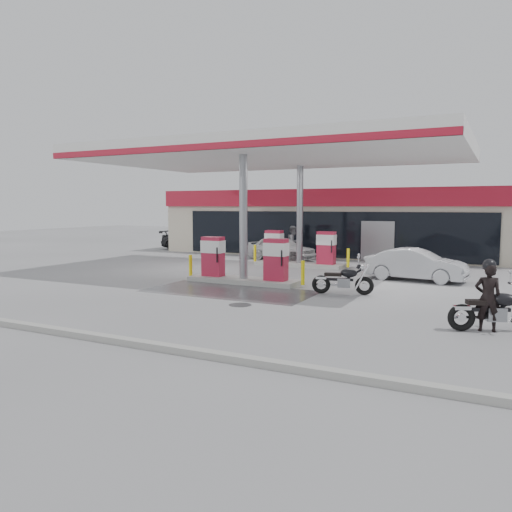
# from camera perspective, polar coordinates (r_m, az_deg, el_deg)

# --- Properties ---
(ground) EXTENTS (90.00, 90.00, 0.00)m
(ground) POSITION_cam_1_polar(r_m,az_deg,el_deg) (18.03, -4.41, -3.92)
(ground) COLOR gray
(ground) RESTS_ON ground
(wet_patch) EXTENTS (6.00, 3.00, 0.00)m
(wet_patch) POSITION_cam_1_polar(r_m,az_deg,el_deg) (17.78, -3.03, -4.04)
(wet_patch) COLOR #4C4C4F
(wet_patch) RESTS_ON ground
(drain_cover) EXTENTS (0.70, 0.70, 0.01)m
(drain_cover) POSITION_cam_1_polar(r_m,az_deg,el_deg) (15.35, -1.82, -5.60)
(drain_cover) COLOR #38383A
(drain_cover) RESTS_ON ground
(kerb) EXTENTS (28.00, 0.25, 0.15)m
(kerb) POSITION_cam_1_polar(r_m,az_deg,el_deg) (12.66, -21.08, -8.11)
(kerb) COLOR gray
(kerb) RESTS_ON ground
(store_building) EXTENTS (22.00, 8.22, 4.00)m
(store_building) POSITION_cam_1_polar(r_m,az_deg,el_deg) (32.51, 10.18, 3.87)
(store_building) COLOR beige
(store_building) RESTS_ON ground
(canopy) EXTENTS (16.00, 10.02, 5.51)m
(canopy) POSITION_cam_1_polar(r_m,az_deg,el_deg) (22.33, 2.22, 11.52)
(canopy) COLOR silver
(canopy) RESTS_ON ground
(pump_island_near) EXTENTS (5.14, 1.30, 1.78)m
(pump_island_near) POSITION_cam_1_polar(r_m,az_deg,el_deg) (19.65, -1.43, -1.01)
(pump_island_near) COLOR #9E9E99
(pump_island_near) RESTS_ON ground
(pump_island_far) EXTENTS (5.14, 1.30, 1.78)m
(pump_island_far) POSITION_cam_1_polar(r_m,az_deg,el_deg) (25.08, 5.00, 0.43)
(pump_island_far) COLOR #9E9E99
(pump_island_far) RESTS_ON ground
(main_motorcycle) EXTENTS (2.07, 1.15, 1.13)m
(main_motorcycle) POSITION_cam_1_polar(r_m,az_deg,el_deg) (13.39, 25.69, -5.67)
(main_motorcycle) COLOR black
(main_motorcycle) RESTS_ON ground
(biker_main) EXTENTS (0.67, 0.50, 1.66)m
(biker_main) POSITION_cam_1_polar(r_m,az_deg,el_deg) (13.25, 24.97, -4.32)
(biker_main) COLOR black
(biker_main) RESTS_ON ground
(parked_motorcycle) EXTENTS (2.08, 0.85, 1.08)m
(parked_motorcycle) POSITION_cam_1_polar(r_m,az_deg,el_deg) (17.34, 9.99, -2.78)
(parked_motorcycle) COLOR black
(parked_motorcycle) RESTS_ON ground
(sedan_white) EXTENTS (4.18, 2.26, 1.35)m
(sedan_white) POSITION_cam_1_polar(r_m,az_deg,el_deg) (27.86, 2.90, 0.90)
(sedan_white) COLOR #BBBBBD
(sedan_white) RESTS_ON ground
(attendant) EXTENTS (0.90, 1.06, 1.91)m
(attendant) POSITION_cam_1_polar(r_m,az_deg,el_deg) (28.20, 4.29, 1.52)
(attendant) COLOR #535257
(attendant) RESTS_ON ground
(hatchback_silver) EXTENTS (4.08, 1.78, 1.30)m
(hatchback_silver) POSITION_cam_1_polar(r_m,az_deg,el_deg) (21.21, 17.80, -0.95)
(hatchback_silver) COLOR #ADB0B5
(hatchback_silver) RESTS_ON ground
(parked_car_left) EXTENTS (4.70, 2.10, 1.34)m
(parked_car_left) POSITION_cam_1_polar(r_m,az_deg,el_deg) (34.61, -7.16, 1.80)
(parked_car_left) COLOR black
(parked_car_left) RESTS_ON ground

